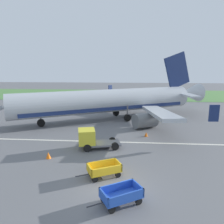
{
  "coord_description": "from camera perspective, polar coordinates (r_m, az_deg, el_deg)",
  "views": [
    {
      "loc": [
        0.87,
        -13.51,
        8.39
      ],
      "look_at": [
        -1.24,
        13.23,
        2.8
      ],
      "focal_mm": 33.99,
      "sensor_mm": 36.0,
      "label": 1
    }
  ],
  "objects": [
    {
      "name": "airplane",
      "position": [
        34.86,
        0.39,
        2.97
      ],
      "size": [
        34.79,
        28.81,
        11.34
      ],
      "color": "#B2B7BC",
      "rests_on": "ground"
    },
    {
      "name": "traffic_cone_mid_apron",
      "position": [
        26.94,
        9.19,
        -5.9
      ],
      "size": [
        0.43,
        0.43,
        0.56
      ],
      "primitive_type": "cone",
      "color": "orange",
      "rests_on": "ground"
    },
    {
      "name": "service_truck_beside_carts",
      "position": [
        22.6,
        -5.56,
        -7.1
      ],
      "size": [
        4.7,
        2.88,
        2.1
      ],
      "color": "slate",
      "rests_on": "ground"
    },
    {
      "name": "traffic_cone_near_plane",
      "position": [
        21.27,
        -16.74,
        -11.09
      ],
      "size": [
        0.47,
        0.47,
        0.61
      ],
      "primitive_type": "cone",
      "color": "orange",
      "rests_on": "ground"
    },
    {
      "name": "apron_stripe",
      "position": [
        24.68,
        2.24,
        -8.1
      ],
      "size": [
        120.0,
        0.36,
        0.01
      ],
      "primitive_type": "cube",
      "color": "silver",
      "rests_on": "ground"
    },
    {
      "name": "ground_plane",
      "position": [
        15.92,
        0.75,
        -20.02
      ],
      "size": [
        220.0,
        220.0,
        0.0
      ],
      "primitive_type": "plane",
      "color": "slate"
    },
    {
      "name": "grass_strip",
      "position": [
        68.5,
        3.76,
        4.74
      ],
      "size": [
        220.0,
        28.0,
        0.06
      ],
      "primitive_type": "cube",
      "color": "#518442",
      "rests_on": "ground"
    },
    {
      "name": "baggage_cart_second_in_row",
      "position": [
        17.21,
        -2.15,
        -15.14
      ],
      "size": [
        3.51,
        2.37,
        1.07
      ],
      "color": "gold",
      "rests_on": "ground"
    },
    {
      "name": "baggage_cart_nearest",
      "position": [
        14.25,
        2.48,
        -21.37
      ],
      "size": [
        3.44,
        2.47,
        1.07
      ],
      "color": "#234CB2",
      "rests_on": "ground"
    }
  ]
}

